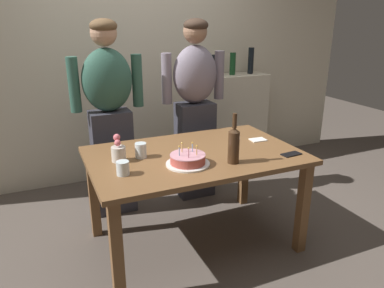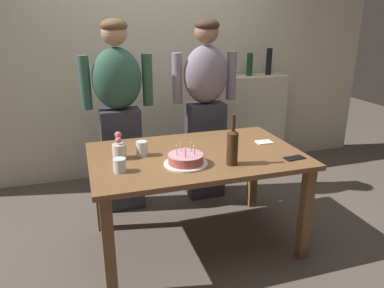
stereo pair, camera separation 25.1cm
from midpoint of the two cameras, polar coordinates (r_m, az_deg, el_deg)
ground_plane at (r=2.97m, az=-2.14°, el=-15.00°), size 10.00×10.00×0.00m
back_wall at (r=3.96m, az=-10.86°, el=13.51°), size 5.20×0.10×2.60m
dining_table at (r=2.66m, az=-2.30°, el=-3.45°), size 1.50×0.96×0.74m
birthday_cake at (r=2.41m, az=-3.64°, el=-2.54°), size 0.29×0.29×0.14m
water_glass_near at (r=2.57m, az=-10.77°, el=-1.03°), size 0.08×0.08×0.10m
water_glass_far at (r=2.32m, az=-13.81°, el=-3.73°), size 0.08×0.08×0.09m
wine_bottle at (r=2.41m, az=3.58°, el=-0.10°), size 0.08×0.08×0.34m
cell_phone at (r=2.66m, az=12.64°, el=-1.61°), size 0.15×0.08×0.01m
napkin_stack at (r=2.93m, az=7.87°, el=0.62°), size 0.13×0.10×0.01m
flower_vase at (r=2.53m, az=-14.21°, el=-1.22°), size 0.10×0.10×0.19m
person_man_bearded at (r=3.19m, az=-14.92°, el=4.13°), size 0.61×0.27×1.66m
person_woman_cardigan at (r=3.39m, az=-1.67°, el=5.63°), size 0.61×0.27×1.66m
shelf_cabinet at (r=4.26m, az=4.37°, el=3.72°), size 0.82×0.30×1.35m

